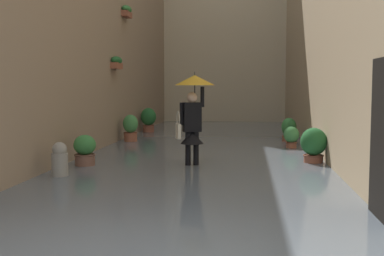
{
  "coord_description": "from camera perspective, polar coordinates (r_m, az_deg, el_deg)",
  "views": [
    {
      "loc": [
        -1.12,
        4.7,
        1.84
      ],
      "look_at": [
        0.03,
        -5.53,
        0.96
      ],
      "focal_mm": 46.46,
      "sensor_mm": 36.0,
      "label": 1
    }
  ],
  "objects": [
    {
      "name": "mooring_bollard",
      "position": [
        9.83,
        -14.94,
        -3.81
      ],
      "size": [
        0.31,
        0.31,
        0.76
      ],
      "color": "gray",
      "rests_on": "ground_plane"
    },
    {
      "name": "building_facade_right",
      "position": [
        15.15,
        -12.88,
        13.63
      ],
      "size": [
        2.04,
        22.91,
        8.34
      ],
      "color": "gray",
      "rests_on": "ground_plane"
    },
    {
      "name": "person_wading",
      "position": [
        10.7,
        0.12,
        2.63
      ],
      "size": [
        0.87,
        0.87,
        2.13
      ],
      "color": "black",
      "rests_on": "ground_plane"
    },
    {
      "name": "potted_plant_near_left",
      "position": [
        11.47,
        13.79,
        -1.97
      ],
      "size": [
        0.59,
        0.59,
        0.89
      ],
      "color": "brown",
      "rests_on": "ground_plane"
    },
    {
      "name": "potted_plant_near_right",
      "position": [
        15.47,
        -7.07,
        -0.1
      ],
      "size": [
        0.46,
        0.46,
        0.94
      ],
      "color": "#9E563D",
      "rests_on": "ground_plane"
    },
    {
      "name": "flood_water",
      "position": [
        14.31,
        1.87,
        -2.25
      ],
      "size": [
        6.55,
        24.91,
        0.11
      ],
      "primitive_type": "cube",
      "color": "slate",
      "rests_on": "ground_plane"
    },
    {
      "name": "potted_plant_mid_left",
      "position": [
        15.63,
        11.06,
        -0.33
      ],
      "size": [
        0.46,
        0.46,
        0.84
      ],
      "color": "#9E563D",
      "rests_on": "ground_plane"
    },
    {
      "name": "potted_plant_mid_right",
      "position": [
        11.01,
        -12.2,
        -2.68
      ],
      "size": [
        0.48,
        0.48,
        0.77
      ],
      "color": "brown",
      "rests_on": "ground_plane"
    },
    {
      "name": "ground_plane",
      "position": [
        14.32,
        1.87,
        -2.47
      ],
      "size": [
        60.0,
        60.0,
        0.0
      ],
      "primitive_type": "plane",
      "color": "gray"
    },
    {
      "name": "potted_plant_far_left",
      "position": [
        14.01,
        11.34,
        -1.06
      ],
      "size": [
        0.43,
        0.43,
        0.7
      ],
      "color": "#9E563D",
      "rests_on": "ground_plane"
    },
    {
      "name": "potted_plant_far_right",
      "position": [
        18.5,
        -5.02,
        0.94
      ],
      "size": [
        0.57,
        0.57,
        1.0
      ],
      "color": "brown",
      "rests_on": "ground_plane"
    }
  ]
}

